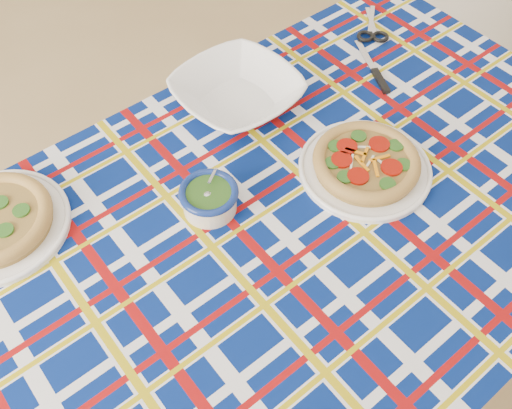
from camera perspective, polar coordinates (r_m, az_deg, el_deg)
floor at (r=1.88m, az=-21.94°, el=-9.74°), size 4.00×4.00×0.00m
dining_table at (r=1.16m, az=4.20°, el=-2.66°), size 1.47×0.95×0.67m
tablecloth at (r=1.14m, az=4.27°, el=-2.03°), size 1.50×0.98×0.10m
main_focaccia_plate at (r=1.16m, az=10.97°, el=4.19°), size 0.33×0.33×0.05m
pesto_bowl at (r=1.08m, az=-4.72°, el=0.73°), size 0.13×0.13×0.07m
serving_bowl at (r=1.28m, az=-1.90°, el=11.07°), size 0.29×0.29×0.07m
table_knife at (r=1.45m, az=10.98°, el=14.35°), size 0.10×0.20×0.01m
kitchen_scissors at (r=1.56m, az=11.44°, el=17.66°), size 0.18×0.19×0.01m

